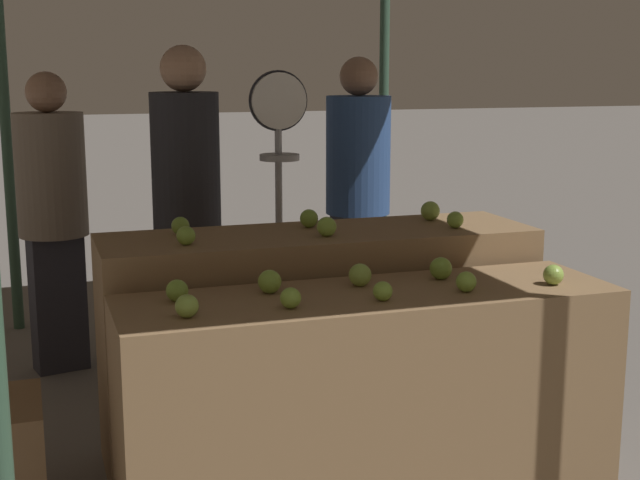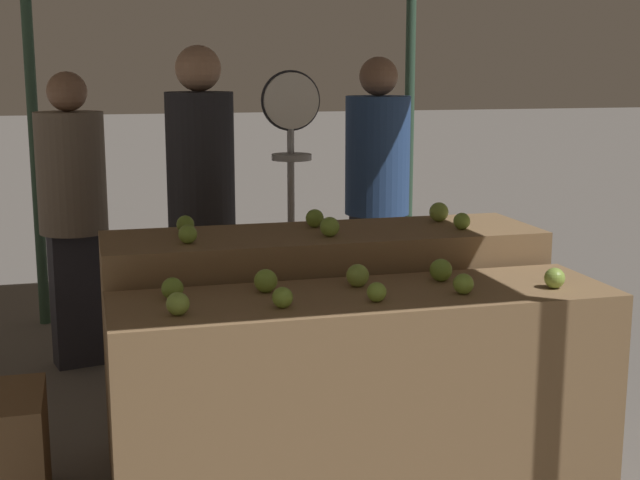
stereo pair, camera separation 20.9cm
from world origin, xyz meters
name	(u,v)px [view 1 (the left image)]	position (x,y,z in m)	size (l,w,h in m)	color
display_counter_front	(369,404)	(0.00, 0.00, 0.44)	(1.88, 0.55, 0.87)	olive
display_counter_back	(320,343)	(0.00, 0.60, 0.50)	(1.88, 0.55, 1.00)	olive
apple_front_0	(187,306)	(-0.70, -0.11, 0.91)	(0.08, 0.08, 0.08)	#8EB247
apple_front_1	(291,298)	(-0.34, -0.11, 0.91)	(0.07, 0.07, 0.07)	#84AD3D
apple_front_2	(382,291)	(0.00, -0.12, 0.91)	(0.07, 0.07, 0.07)	#84AD3D
apple_front_3	(466,282)	(0.34, -0.10, 0.91)	(0.08, 0.08, 0.08)	#84AD3D
apple_front_4	(553,275)	(0.71, -0.10, 0.91)	(0.08, 0.08, 0.08)	#8EB247
apple_front_5	(177,291)	(-0.70, 0.10, 0.91)	(0.08, 0.08, 0.08)	#7AA338
apple_front_6	(270,282)	(-0.35, 0.11, 0.92)	(0.09, 0.09, 0.09)	#84AD3D
apple_front_7	(359,275)	(0.00, 0.11, 0.92)	(0.09, 0.09, 0.09)	#8EB247
apple_front_8	(441,268)	(0.34, 0.11, 0.92)	(0.09, 0.09, 0.09)	#7AA338
apple_back_0	(186,236)	(-0.60, 0.49, 1.04)	(0.08, 0.08, 0.08)	#84AD3D
apple_back_1	(327,227)	(-0.01, 0.49, 1.04)	(0.08, 0.08, 0.08)	#84AD3D
apple_back_2	(455,220)	(0.59, 0.50, 1.04)	(0.07, 0.07, 0.07)	#84AD3D
apple_back_3	(180,226)	(-0.58, 0.72, 1.04)	(0.08, 0.08, 0.08)	#7AA338
apple_back_4	(309,218)	(-0.01, 0.71, 1.04)	(0.08, 0.08, 0.08)	#7AA338
apple_back_5	(430,211)	(0.58, 0.71, 1.04)	(0.09, 0.09, 0.09)	#8EB247
produce_scale	(279,161)	(0.02, 1.31, 1.23)	(0.30, 0.20, 1.68)	#99999E
person_vendor_at_scale	(187,192)	(-0.39, 1.62, 1.05)	(0.48, 0.48, 1.81)	#2D2D38
person_customer_left	(358,182)	(0.73, 2.06, 1.01)	(0.44, 0.44, 1.76)	#2D2D38
person_customer_right	(52,203)	(-1.06, 2.10, 0.96)	(0.46, 0.46, 1.67)	#2D2D38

